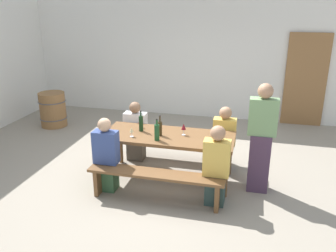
{
  "coord_description": "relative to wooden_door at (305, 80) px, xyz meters",
  "views": [
    {
      "loc": [
        1.26,
        -5.0,
        2.73
      ],
      "look_at": [
        0.0,
        0.0,
        0.9
      ],
      "focal_mm": 37.61,
      "sensor_mm": 36.0,
      "label": 1
    }
  ],
  "objects": [
    {
      "name": "seated_guest_far_1",
      "position": [
        -1.53,
        -2.77,
        -0.52
      ],
      "size": [
        0.38,
        0.24,
        1.11
      ],
      "rotation": [
        0.0,
        0.0,
        -1.57
      ],
      "color": "#333341",
      "rests_on": "ground"
    },
    {
      "name": "seated_guest_far_0",
      "position": [
        -3.11,
        -2.77,
        -0.54
      ],
      "size": [
        0.4,
        0.24,
        1.08
      ],
      "rotation": [
        0.0,
        0.0,
        -1.57
      ],
      "color": "#50473D",
      "rests_on": "ground"
    },
    {
      "name": "wine_glass_3",
      "position": [
        -2.89,
        -3.55,
        -0.2
      ],
      "size": [
        0.06,
        0.06,
        0.15
      ],
      "color": "silver",
      "rests_on": "tasting_table"
    },
    {
      "name": "wooden_door",
      "position": [
        0.0,
        0.0,
        0.0
      ],
      "size": [
        0.9,
        0.06,
        2.1
      ],
      "primitive_type": "cube",
      "color": "olive",
      "rests_on": "ground"
    },
    {
      "name": "wine_bottle_3",
      "position": [
        -2.48,
        -3.39,
        -0.18
      ],
      "size": [
        0.07,
        0.07,
        0.33
      ],
      "color": "#332814",
      "rests_on": "tasting_table"
    },
    {
      "name": "wine_glass_2",
      "position": [
        -2.89,
        -3.12,
        -0.19
      ],
      "size": [
        0.07,
        0.07,
        0.15
      ],
      "color": "silver",
      "rests_on": "tasting_table"
    },
    {
      "name": "wine_bottle_2",
      "position": [
        -1.56,
        -3.7,
        -0.19
      ],
      "size": [
        0.08,
        0.08,
        0.31
      ],
      "color": "#194723",
      "rests_on": "tasting_table"
    },
    {
      "name": "ground_plane",
      "position": [
        -2.36,
        -3.35,
        -1.05
      ],
      "size": [
        24.0,
        24.0,
        0.0
      ],
      "primitive_type": "plane",
      "color": "gray"
    },
    {
      "name": "standing_host",
      "position": [
        -0.95,
        -3.38,
        -0.24
      ],
      "size": [
        0.41,
        0.24,
        1.66
      ],
      "rotation": [
        0.0,
        0.0,
        3.14
      ],
      "color": "#483149",
      "rests_on": "ground"
    },
    {
      "name": "wine_glass_0",
      "position": [
        -1.54,
        -3.56,
        -0.18
      ],
      "size": [
        0.07,
        0.07,
        0.17
      ],
      "color": "silver",
      "rests_on": "tasting_table"
    },
    {
      "name": "bench_near",
      "position": [
        -2.36,
        -4.07,
        -0.69
      ],
      "size": [
        1.97,
        0.3,
        0.45
      ],
      "color": "brown",
      "rests_on": "ground"
    },
    {
      "name": "bench_far",
      "position": [
        -2.36,
        -2.62,
        -0.69
      ],
      "size": [
        1.97,
        0.3,
        0.45
      ],
      "color": "brown",
      "rests_on": "ground"
    },
    {
      "name": "wine_bottle_0",
      "position": [
        -2.47,
        -3.6,
        -0.17
      ],
      "size": [
        0.08,
        0.08,
        0.34
      ],
      "color": "#194723",
      "rests_on": "tasting_table"
    },
    {
      "name": "wine_bottle_1",
      "position": [
        -2.83,
        -3.28,
        -0.17
      ],
      "size": [
        0.07,
        0.07,
        0.34
      ],
      "color": "#143319",
      "rests_on": "tasting_table"
    },
    {
      "name": "back_wall",
      "position": [
        -2.36,
        0.14,
        0.55
      ],
      "size": [
        14.0,
        0.2,
        3.2
      ],
      "primitive_type": "cube",
      "color": "silver",
      "rests_on": "ground"
    },
    {
      "name": "wine_barrel",
      "position": [
        -5.55,
        -1.5,
        -0.66
      ],
      "size": [
        0.62,
        0.62,
        0.79
      ],
      "color": "olive",
      "rests_on": "ground"
    },
    {
      "name": "seated_guest_near_0",
      "position": [
        -3.17,
        -3.92,
        -0.5
      ],
      "size": [
        0.36,
        0.24,
        1.15
      ],
      "rotation": [
        0.0,
        0.0,
        1.57
      ],
      "color": "#315534",
      "rests_on": "ground"
    },
    {
      "name": "wine_glass_1",
      "position": [
        -2.13,
        -3.28,
        -0.17
      ],
      "size": [
        0.07,
        0.07,
        0.19
      ],
      "color": "silver",
      "rests_on": "tasting_table"
    },
    {
      "name": "tasting_table",
      "position": [
        -2.36,
        -3.35,
        -0.38
      ],
      "size": [
        2.07,
        0.85,
        0.75
      ],
      "color": "brown",
      "rests_on": "ground"
    },
    {
      "name": "seated_guest_near_1",
      "position": [
        -1.53,
        -3.92,
        -0.49
      ],
      "size": [
        0.37,
        0.24,
        1.17
      ],
      "rotation": [
        0.0,
        0.0,
        1.57
      ],
      "color": "#304845",
      "rests_on": "ground"
    }
  ]
}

